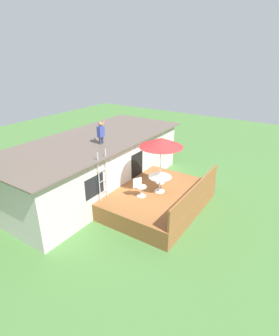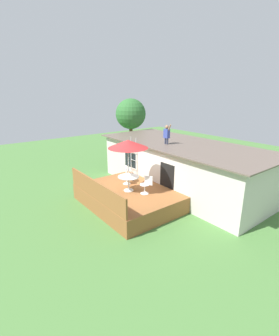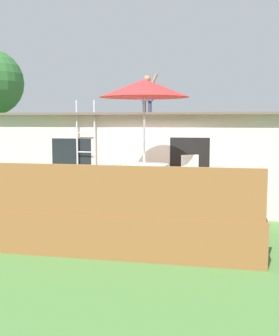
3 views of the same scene
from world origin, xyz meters
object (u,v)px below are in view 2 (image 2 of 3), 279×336
Objects in this scene: patio_chair_right at (146,185)px; backyard_tree at (131,114)px; patio_table at (129,179)px; patio_chair_left at (126,175)px; patio_umbrella at (128,144)px; person_figure at (167,133)px; step_ladder at (134,156)px.

backyard_tree reaches higher than patio_chair_right.
patio_chair_left reaches higher than patio_table.
patio_umbrella reaches higher than patio_chair_right.
person_figure reaches higher than patio_umbrella.
patio_table is 3.52m from person_figure.
patio_chair_left is 1.71m from patio_chair_right.
step_ladder is at bearing 138.00° from patio_umbrella.
step_ladder is at bearing 138.00° from patio_table.
patio_chair_right is (1.29, -2.50, -2.03)m from person_figure.
patio_umbrella is at bearing -36.75° from backyard_tree.
backyard_tree is at bearing 162.61° from person_figure.
backyard_tree is at bearing 145.67° from step_ladder.
patio_table is at bearing -81.01° from person_figure.
patio_chair_left is 7.44m from backyard_tree.
patio_chair_left is (-0.88, 0.49, -1.89)m from patio_umbrella.
patio_chair_right is at bearing -62.76° from person_figure.
person_figure reaches higher than step_ladder.
patio_table is 0.47× the size of step_ladder.
patio_table is at bearing -36.75° from backyard_tree.
patio_chair_right is at bearing 27.22° from patio_table.
patio_umbrella is at bearing -26.57° from patio_table.
patio_table is 1.76m from patio_umbrella.
patio_chair_right is (1.71, -0.07, 0.00)m from patio_chair_left.
step_ladder reaches higher than patio_table.
backyard_tree reaches higher than patio_table.
step_ladder is 3.06m from patio_chair_right.
person_figure is at bearing -17.39° from backyard_tree.
patio_chair_right is at bearing 26.89° from patio_chair_left.
person_figure is at bearing 98.99° from patio_umbrella.
step_ladder is 2.34m from person_figure.
person_figure is at bearing 41.04° from step_ladder.
patio_chair_right is (0.83, 0.42, -0.13)m from patio_table.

